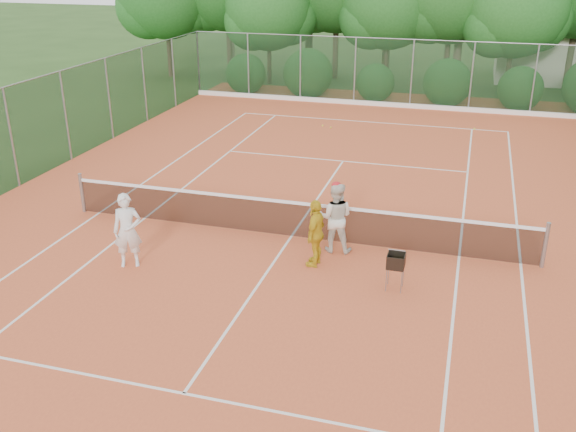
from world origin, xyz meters
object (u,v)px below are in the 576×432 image
object	(u,v)px
player_center_grp	(335,217)
ball_hopper	(396,262)
player_white	(128,231)
player_yellow	(316,233)

from	to	relation	value
player_center_grp	ball_hopper	size ratio (longest dim) A/B	2.15
player_white	player_center_grp	bearing A→B (deg)	1.29
player_center_grp	ball_hopper	distance (m)	2.21
player_white	ball_hopper	xyz separation A→B (m)	(5.94, 0.58, -0.22)
player_center_grp	player_yellow	size ratio (longest dim) A/B	1.10
player_white	ball_hopper	distance (m)	5.97
player_yellow	ball_hopper	distance (m)	2.00
player_yellow	ball_hopper	world-z (taller)	player_yellow
player_white	ball_hopper	world-z (taller)	player_white
ball_hopper	player_white	bearing A→B (deg)	-150.81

